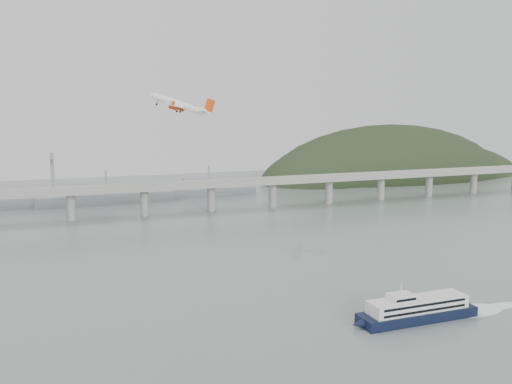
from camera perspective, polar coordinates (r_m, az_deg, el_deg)
name	(u,v)px	position (r m, az deg, el deg)	size (l,w,h in m)	color
ground	(305,300)	(221.63, 5.23, -11.25)	(900.00, 900.00, 0.00)	slate
bridge	(184,189)	(401.49, -7.63, 0.27)	(800.00, 22.00, 23.90)	gray
headland	(399,193)	(648.68, 14.85, -0.10)	(365.00, 155.00, 156.00)	black
ferry	(417,309)	(208.41, 16.62, -11.76)	(74.94, 13.33, 14.15)	black
airliner	(180,105)	(298.46, -7.95, 9.07)	(33.25, 32.09, 14.40)	white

